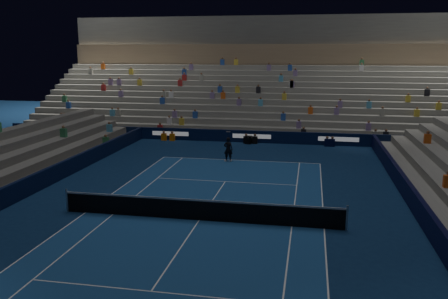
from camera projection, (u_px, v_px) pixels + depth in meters
name	position (u px, v px, depth m)	size (l,w,h in m)	color
ground	(199.00, 220.00, 20.71)	(90.00, 90.00, 0.00)	#0B2247
court_surface	(199.00, 220.00, 20.71)	(10.97, 23.77, 0.01)	navy
sponsor_barrier_far	(252.00, 137.00, 38.39)	(44.00, 0.25, 1.00)	black
sponsor_barrier_east	(430.00, 224.00, 18.85)	(0.25, 37.00, 1.00)	black
sponsor_barrier_west	(4.00, 197.00, 22.36)	(0.25, 37.00, 1.00)	black
grandstand_main	(264.00, 92.00, 46.83)	(44.00, 15.20, 11.20)	slate
tennis_net	(199.00, 210.00, 20.60)	(12.90, 0.10, 1.10)	#B2B2B7
tennis_player	(228.00, 149.00, 31.70)	(0.62, 0.40, 1.69)	black
broadcast_camera	(249.00, 140.00, 37.91)	(0.54, 0.96, 0.63)	black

